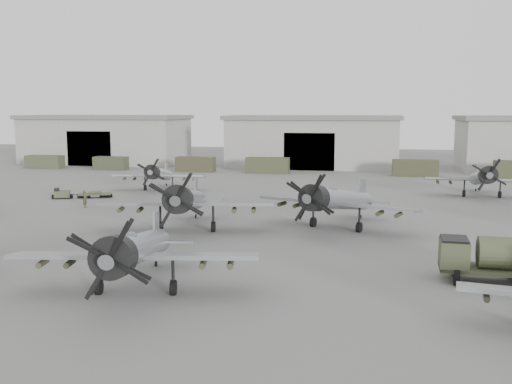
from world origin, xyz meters
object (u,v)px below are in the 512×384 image
aircraft_mid_2 (335,200)px  aircraft_far_0 (158,174)px  aircraft_far_1 (483,177)px  tug_trailer (75,194)px  ground_crew (85,199)px  aircraft_mid_1 (186,200)px  fuel_tanker (501,257)px  aircraft_near_1 (134,251)px

aircraft_mid_2 → aircraft_far_0: (-22.09, 18.70, -0.40)m
aircraft_mid_2 → aircraft_far_1: bearing=74.0°
aircraft_far_0 → aircraft_mid_2: bearing=-48.9°
tug_trailer → ground_crew: bearing=-74.8°
aircraft_mid_1 → ground_crew: aircraft_mid_1 is taller
aircraft_far_1 → tug_trailer: aircraft_far_1 is taller
aircraft_far_0 → fuel_tanker: aircraft_far_0 is taller
aircraft_far_0 → aircraft_far_1: 37.11m
aircraft_mid_2 → tug_trailer: (-28.96, 11.20, -1.97)m
aircraft_near_1 → tug_trailer: size_ratio=2.19×
aircraft_far_0 → tug_trailer: (-6.88, -7.50, -1.57)m
aircraft_far_1 → fuel_tanker: aircraft_far_1 is taller
aircraft_mid_2 → aircraft_far_1: 25.38m
fuel_tanker → aircraft_near_1: bearing=-159.9°
aircraft_near_1 → aircraft_mid_1: 15.58m
aircraft_near_1 → ground_crew: 29.13m
aircraft_mid_1 → fuel_tanker: bearing=-34.1°
aircraft_mid_2 → aircraft_far_0: 28.94m
aircraft_far_0 → aircraft_far_1: (37.07, 1.79, 0.23)m
fuel_tanker → tug_trailer: size_ratio=1.15×
aircraft_mid_2 → aircraft_near_1: bearing=-96.3°
aircraft_near_1 → ground_crew: aircraft_near_1 is taller
aircraft_near_1 → ground_crew: (-15.67, 24.51, -1.51)m
aircraft_mid_2 → aircraft_far_0: size_ratio=1.18×
fuel_tanker → tug_trailer: bearing=151.3°
aircraft_mid_1 → aircraft_far_1: aircraft_mid_1 is taller
aircraft_near_1 → aircraft_mid_1: aircraft_mid_1 is taller
aircraft_mid_2 → aircraft_far_1: aircraft_mid_2 is taller
aircraft_mid_2 → aircraft_mid_1: bearing=-144.3°
aircraft_far_1 → fuel_tanker: bearing=-95.7°
aircraft_mid_1 → aircraft_far_0: 24.32m
fuel_tanker → aircraft_far_0: bearing=138.4°
fuel_tanker → aircraft_mid_2: bearing=130.8°
aircraft_near_1 → ground_crew: bearing=112.7°
aircraft_far_0 → ground_crew: aircraft_far_0 is taller
tug_trailer → ground_crew: 6.66m
tug_trailer → aircraft_mid_1: bearing=-61.6°
aircraft_mid_1 → fuel_tanker: 23.39m
aircraft_far_1 → ground_crew: (-39.92, -14.58, -1.39)m
aircraft_near_1 → tug_trailer: 35.78m
fuel_tanker → tug_trailer: fuel_tanker is taller
aircraft_far_1 → aircraft_mid_1: bearing=-135.2°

